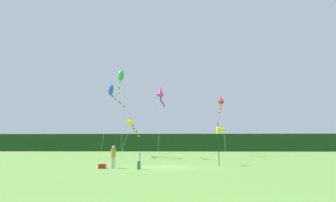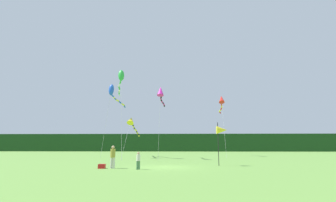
{
  "view_description": "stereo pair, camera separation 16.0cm",
  "coord_description": "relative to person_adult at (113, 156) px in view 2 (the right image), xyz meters",
  "views": [
    {
      "loc": [
        0.88,
        -21.08,
        1.84
      ],
      "look_at": [
        0.0,
        6.0,
        6.42
      ],
      "focal_mm": 27.26,
      "sensor_mm": 36.0,
      "label": 1
    },
    {
      "loc": [
        1.04,
        -21.07,
        1.84
      ],
      "look_at": [
        0.0,
        6.0,
        6.42
      ],
      "focal_mm": 27.26,
      "sensor_mm": 36.0,
      "label": 2
    }
  ],
  "objects": [
    {
      "name": "ground_plane",
      "position": [
        3.98,
        1.2,
        -0.96
      ],
      "size": [
        120.0,
        120.0,
        0.0
      ],
      "primitive_type": "plane",
      "color": "#6B9E42"
    },
    {
      "name": "distant_treeline",
      "position": [
        3.98,
        46.2,
        1.25
      ],
      "size": [
        108.0,
        2.01,
        4.41
      ],
      "primitive_type": "cube",
      "color": "#193D19",
      "rests_on": "ground"
    },
    {
      "name": "person_adult",
      "position": [
        0.0,
        0.0,
        0.0
      ],
      "size": [
        0.38,
        0.38,
        1.72
      ],
      "color": "silver",
      "rests_on": "ground"
    },
    {
      "name": "person_child",
      "position": [
        2.1,
        -0.79,
        -0.25
      ],
      "size": [
        0.28,
        0.28,
        1.27
      ],
      "color": "#3F724C",
      "rests_on": "ground"
    },
    {
      "name": "cooler_box",
      "position": [
        -0.79,
        -0.1,
        -0.79
      ],
      "size": [
        0.51,
        0.4,
        0.33
      ],
      "primitive_type": "cube",
      "color": "red",
      "rests_on": "ground"
    },
    {
      "name": "banner_flag_pole",
      "position": [
        8.87,
        2.74,
        2.06
      ],
      "size": [
        0.9,
        0.7,
        3.72
      ],
      "color": "black",
      "rests_on": "ground"
    },
    {
      "name": "kite_yellow",
      "position": [
        -1.38,
        15.49,
        3.82
      ],
      "size": [
        1.07,
        10.52,
        5.75
      ],
      "color": "#B2B2B2",
      "rests_on": "ground"
    },
    {
      "name": "kite_red",
      "position": [
        11.99,
        20.39,
        7.65
      ],
      "size": [
        1.2,
        10.12,
        9.61
      ],
      "color": "#B2B2B2",
      "rests_on": "ground"
    },
    {
      "name": "kite_green",
      "position": [
        -2.77,
        13.9,
        9.87
      ],
      "size": [
        2.92,
        10.08,
        11.97
      ],
      "color": "#B2B2B2",
      "rests_on": "ground"
    },
    {
      "name": "kite_magenta",
      "position": [
        2.85,
        12.2,
        7.42
      ],
      "size": [
        0.89,
        6.45,
        9.25
      ],
      "color": "#B2B2B2",
      "rests_on": "ground"
    },
    {
      "name": "kite_blue",
      "position": [
        -4.19,
        15.24,
        8.15
      ],
      "size": [
        1.62,
        6.99,
        10.22
      ],
      "color": "#B2B2B2",
      "rests_on": "ground"
    }
  ]
}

